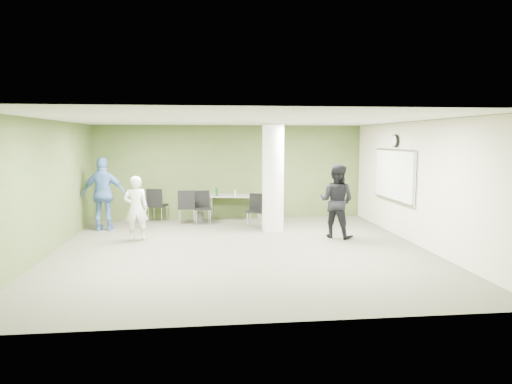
{
  "coord_description": "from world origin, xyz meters",
  "views": [
    {
      "loc": [
        -0.75,
        -9.67,
        2.4
      ],
      "look_at": [
        0.44,
        1.0,
        1.14
      ],
      "focal_mm": 32.0,
      "sensor_mm": 36.0,
      "label": 1
    }
  ],
  "objects": [
    {
      "name": "wall_back",
      "position": [
        0.0,
        4.0,
        1.4
      ],
      "size": [
        8.0,
        2.8,
        0.02
      ],
      "primitive_type": "cube",
      "rotation": [
        1.57,
        0.0,
        0.0
      ],
      "color": "#435829",
      "rests_on": "floor"
    },
    {
      "name": "man_blue",
      "position": [
        -3.4,
        2.54,
        0.96
      ],
      "size": [
        1.13,
        0.49,
        1.92
      ],
      "primitive_type": "imported",
      "rotation": [
        0.0,
        0.0,
        3.12
      ],
      "color": "#446EAA",
      "rests_on": "floor"
    },
    {
      "name": "wastebasket",
      "position": [
        -0.94,
        3.38,
        0.15
      ],
      "size": [
        0.26,
        0.26,
        0.3
      ],
      "primitive_type": "cylinder",
      "color": "#4C4C4C",
      "rests_on": "floor"
    },
    {
      "name": "ceiling",
      "position": [
        0.0,
        0.0,
        2.8
      ],
      "size": [
        8.0,
        8.0,
        0.0
      ],
      "primitive_type": "plane",
      "rotation": [
        3.14,
        0.0,
        0.0
      ],
      "color": "white",
      "rests_on": "wall_back"
    },
    {
      "name": "chair_back_right",
      "position": [
        -1.28,
        3.07,
        0.57
      ],
      "size": [
        0.5,
        0.5,
        0.98
      ],
      "rotation": [
        0.0,
        0.0,
        3.11
      ],
      "color": "black",
      "rests_on": "floor"
    },
    {
      "name": "floor",
      "position": [
        0.0,
        0.0,
        0.0
      ],
      "size": [
        8.0,
        8.0,
        0.0
      ],
      "primitive_type": "plane",
      "color": "#4D4C3D",
      "rests_on": "ground"
    },
    {
      "name": "whiteboard",
      "position": [
        3.92,
        1.2,
        1.5
      ],
      "size": [
        0.05,
        2.3,
        1.3
      ],
      "color": "silver",
      "rests_on": "wall_right_cream"
    },
    {
      "name": "column",
      "position": [
        1.0,
        2.0,
        1.4
      ],
      "size": [
        0.56,
        0.56,
        2.8
      ],
      "primitive_type": "cylinder",
      "color": "silver",
      "rests_on": "floor"
    },
    {
      "name": "chair_table_right",
      "position": [
        0.62,
        2.57,
        0.53
      ],
      "size": [
        0.57,
        0.57,
        0.91
      ],
      "rotation": [
        0.0,
        0.0,
        -0.33
      ],
      "color": "black",
      "rests_on": "floor"
    },
    {
      "name": "chair_table_left",
      "position": [
        -0.85,
        3.15,
        0.55
      ],
      "size": [
        0.52,
        0.52,
        0.94
      ],
      "rotation": [
        0.0,
        0.0,
        0.11
      ],
      "color": "black",
      "rests_on": "floor"
    },
    {
      "name": "folding_table",
      "position": [
        0.08,
        3.54,
        0.71
      ],
      "size": [
        1.71,
        0.98,
        1.01
      ],
      "rotation": [
        0.0,
        0.0,
        -0.18
      ],
      "color": "gray",
      "rests_on": "floor"
    },
    {
      "name": "woman_white",
      "position": [
        -2.39,
        1.24,
        0.77
      ],
      "size": [
        0.61,
        0.46,
        1.53
      ],
      "primitive_type": "imported",
      "rotation": [
        0.0,
        0.0,
        3.31
      ],
      "color": "white",
      "rests_on": "floor"
    },
    {
      "name": "chair_back_left",
      "position": [
        -2.16,
        3.56,
        0.58
      ],
      "size": [
        0.61,
        0.61,
        0.98
      ],
      "rotation": [
        0.0,
        0.0,
        2.85
      ],
      "color": "black",
      "rests_on": "floor"
    },
    {
      "name": "wall_right_cream",
      "position": [
        4.0,
        0.0,
        1.4
      ],
      "size": [
        0.02,
        8.0,
        2.8
      ],
      "primitive_type": "cube",
      "color": "beige",
      "rests_on": "floor"
    },
    {
      "name": "wall_left",
      "position": [
        -4.0,
        0.0,
        1.4
      ],
      "size": [
        0.02,
        8.0,
        2.8
      ],
      "primitive_type": "cube",
      "color": "#435829",
      "rests_on": "floor"
    },
    {
      "name": "man_black",
      "position": [
        2.41,
        1.0,
        0.89
      ],
      "size": [
        1.1,
        1.06,
        1.79
      ],
      "primitive_type": "imported",
      "rotation": [
        0.0,
        0.0,
        2.49
      ],
      "color": "black",
      "rests_on": "floor"
    },
    {
      "name": "wall_clock",
      "position": [
        3.92,
        1.2,
        2.35
      ],
      "size": [
        0.06,
        0.32,
        0.32
      ],
      "color": "black",
      "rests_on": "wall_right_cream"
    }
  ]
}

